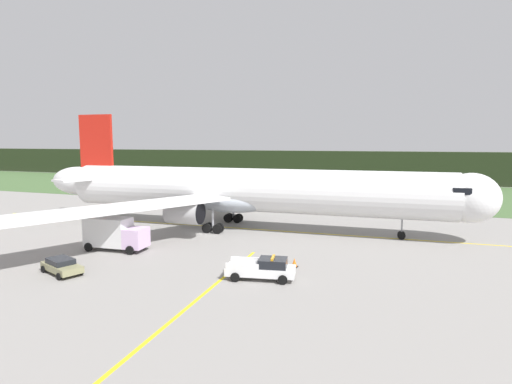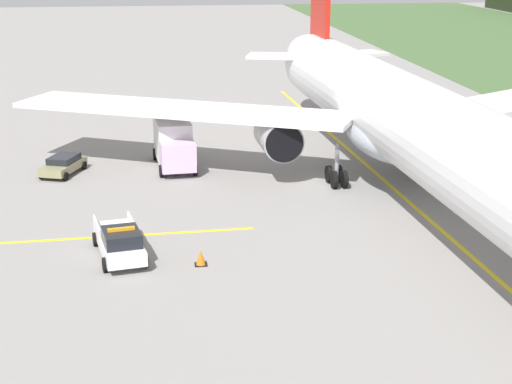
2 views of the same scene
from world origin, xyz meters
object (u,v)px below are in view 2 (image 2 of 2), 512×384
(staff_car, at_px, (63,164))
(apron_cone, at_px, (201,258))
(ops_pickup_truck, at_px, (120,241))
(airliner, at_px, (404,121))
(catering_truck, at_px, (174,143))

(staff_car, distance_m, apron_cone, 20.20)
(staff_car, relative_size, apron_cone, 5.75)
(staff_car, bearing_deg, ops_pickup_truck, 14.70)
(airliner, distance_m, ops_pickup_truck, 20.39)
(catering_truck, distance_m, staff_car, 8.03)
(airliner, bearing_deg, ops_pickup_truck, -64.09)
(airliner, xyz_separation_m, staff_car, (-8.02, -22.37, -4.26))
(catering_truck, bearing_deg, staff_car, -84.51)
(airliner, bearing_deg, staff_car, -109.73)
(catering_truck, bearing_deg, apron_cone, 1.81)
(ops_pickup_truck, height_order, catering_truck, catering_truck)
(staff_car, bearing_deg, catering_truck, 95.49)
(ops_pickup_truck, relative_size, apron_cone, 7.33)
(airliner, height_order, apron_cone, airliner)
(airliner, relative_size, ops_pickup_truck, 10.06)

